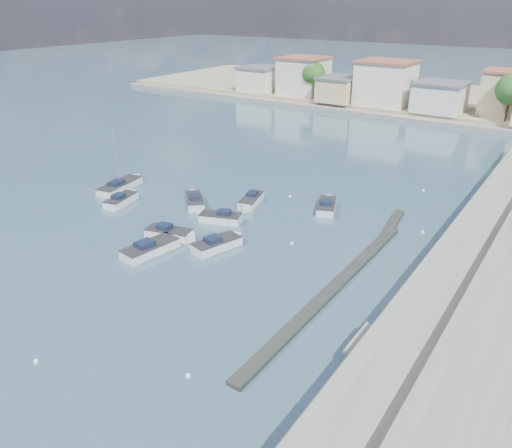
{
  "coord_description": "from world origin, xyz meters",
  "views": [
    {
      "loc": [
        20.67,
        -20.7,
        20.58
      ],
      "look_at": [
        -3.22,
        14.37,
        1.4
      ],
      "focal_mm": 35.0,
      "sensor_mm": 36.0,
      "label": 1
    }
  ],
  "objects": [
    {
      "name": "motorboat_h",
      "position": [
        -9.82,
        9.85,
        0.38
      ],
      "size": [
        4.99,
        2.81,
        1.48
      ],
      "color": "silver",
      "rests_on": "ground"
    },
    {
      "name": "far_shore_land",
      "position": [
        0.0,
        92.0,
        0.7
      ],
      "size": [
        160.0,
        40.0,
        1.4
      ],
      "primitive_type": "cube",
      "color": "gray",
      "rests_on": "ground"
    },
    {
      "name": "motorboat_g",
      "position": [
        -8.39,
        20.89,
        0.38
      ],
      "size": [
        2.85,
        4.92,
        1.48
      ],
      "color": "silver",
      "rests_on": "ground"
    },
    {
      "name": "motorboat_e",
      "position": [
        -20.33,
        13.3,
        0.38
      ],
      "size": [
        2.62,
        4.87,
        1.48
      ],
      "color": "silver",
      "rests_on": "ground"
    },
    {
      "name": "motorboat_d",
      "position": [
        -8.5,
        15.32,
        0.38
      ],
      "size": [
        4.7,
        3.08,
        1.48
      ],
      "color": "silver",
      "rests_on": "ground"
    },
    {
      "name": "breakwater",
      "position": [
        6.9,
        12.69,
        0.17
      ],
      "size": [
        2.0,
        31.02,
        0.35
      ],
      "color": "black",
      "rests_on": "ground"
    },
    {
      "name": "motorboat_c",
      "position": [
        -13.66,
        17.64,
        0.38
      ],
      "size": [
        4.5,
        4.44,
        1.48
      ],
      "color": "silver",
      "rests_on": "ground"
    },
    {
      "name": "motorboat_f",
      "position": [
        -0.9,
        24.44,
        0.38
      ],
      "size": [
        3.3,
        4.98,
        1.48
      ],
      "color": "silver",
      "rests_on": "ground"
    },
    {
      "name": "motorboat_b",
      "position": [
        -4.8,
        10.74,
        0.38
      ],
      "size": [
        2.99,
        5.13,
        1.48
      ],
      "color": "silver",
      "rests_on": "ground"
    },
    {
      "name": "shore_trees",
      "position": [
        8.34,
        68.11,
        6.22
      ],
      "size": [
        74.56,
        38.32,
        7.92
      ],
      "color": "#38281E",
      "rests_on": "ground"
    },
    {
      "name": "mooring_buoys",
      "position": [
        1.57,
        14.8,
        0.05
      ],
      "size": [
        15.84,
        44.15,
        0.35
      ],
      "color": "white",
      "rests_on": "ground"
    },
    {
      "name": "far_shore_quay",
      "position": [
        0.0,
        71.0,
        0.4
      ],
      "size": [
        160.0,
        2.5,
        0.8
      ],
      "primitive_type": "cube",
      "color": "slate",
      "rests_on": "ground"
    },
    {
      "name": "seawall_walkway",
      "position": [
        18.5,
        13.0,
        0.9
      ],
      "size": [
        5.0,
        90.0,
        1.8
      ],
      "primitive_type": "cube",
      "color": "slate",
      "rests_on": "ground"
    },
    {
      "name": "sailboat",
      "position": [
        -23.96,
        16.44,
        0.41
      ],
      "size": [
        3.14,
        6.89,
        9.0
      ],
      "color": "silver",
      "rests_on": "ground"
    },
    {
      "name": "motorboat_a",
      "position": [
        -9.2,
        6.82,
        0.38
      ],
      "size": [
        2.76,
        5.93,
        1.48
      ],
      "color": "silver",
      "rests_on": "ground"
    },
    {
      "name": "ground",
      "position": [
        0.0,
        40.0,
        0.0
      ],
      "size": [
        400.0,
        400.0,
        0.0
      ],
      "primitive_type": "plane",
      "color": "#2D455A",
      "rests_on": "ground"
    }
  ]
}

